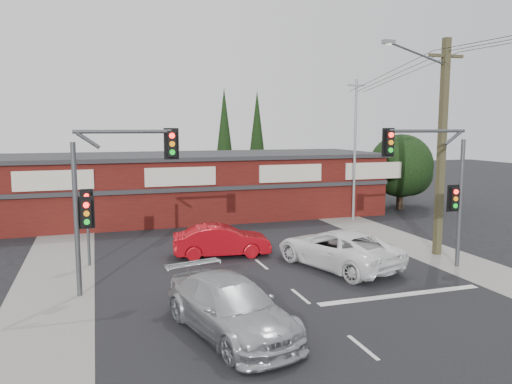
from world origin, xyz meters
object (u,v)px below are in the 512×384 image
object	(u,v)px
shop_building	(186,185)
silver_suv	(231,307)
white_suv	(337,248)
red_sedan	(222,241)
utility_pole	(440,140)

from	to	relation	value
shop_building	silver_suv	bearing A→B (deg)	-96.34
white_suv	shop_building	world-z (taller)	shop_building
silver_suv	shop_building	xyz separation A→B (m)	(2.20, 19.82, 1.33)
silver_suv	shop_building	distance (m)	19.99
red_sedan	shop_building	size ratio (longest dim) A/B	0.16
red_sedan	shop_building	distance (m)	11.24
red_sedan	utility_pole	bearing A→B (deg)	-100.00
white_suv	red_sedan	world-z (taller)	white_suv
white_suv	shop_building	distance (m)	15.05
red_sedan	white_suv	bearing A→B (deg)	-121.19
shop_building	utility_pole	bearing A→B (deg)	-56.24
silver_suv	shop_building	size ratio (longest dim) A/B	0.20
red_sedan	silver_suv	bearing A→B (deg)	174.13
silver_suv	red_sedan	distance (m)	8.88
shop_building	utility_pole	distance (m)	17.15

